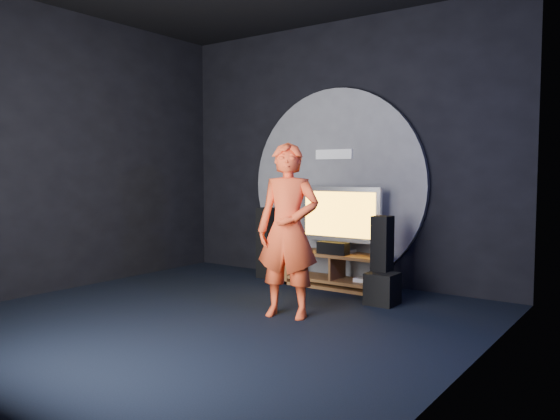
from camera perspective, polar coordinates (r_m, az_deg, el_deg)
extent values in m
plane|color=black|center=(5.64, -6.99, -11.29)|extent=(5.00, 5.00, 0.00)
cube|color=black|center=(7.47, 6.07, 6.02)|extent=(5.00, 0.04, 3.50)
cube|color=black|center=(7.37, -21.62, 5.79)|extent=(0.04, 5.00, 3.50)
cube|color=black|center=(4.17, 19.15, 7.43)|extent=(0.04, 5.00, 3.50)
cylinder|color=#515156|center=(7.42, 5.83, 2.56)|extent=(2.60, 0.08, 2.60)
cube|color=white|center=(7.38, 5.64, 5.81)|extent=(0.55, 0.03, 0.13)
cube|color=brown|center=(7.03, 6.00, -4.65)|extent=(1.34, 0.45, 0.04)
cube|color=brown|center=(7.09, 5.99, -7.28)|extent=(1.30, 0.42, 0.04)
cube|color=brown|center=(7.40, 1.59, -5.79)|extent=(0.04, 0.45, 0.45)
cube|color=brown|center=(6.77, 10.82, -6.79)|extent=(0.04, 0.45, 0.45)
cube|color=brown|center=(7.06, 5.99, -5.97)|extent=(0.03, 0.40, 0.29)
cube|color=brown|center=(7.10, 5.98, -7.92)|extent=(1.34, 0.45, 0.04)
cube|color=white|center=(6.90, 8.75, -7.23)|extent=(0.22, 0.16, 0.05)
cube|color=#B8B7BF|center=(7.08, 6.29, -4.25)|extent=(0.36, 0.22, 0.04)
cylinder|color=#B8B7BF|center=(7.07, 6.29, -3.69)|extent=(0.07, 0.07, 0.10)
cube|color=#B8B7BF|center=(7.03, 6.32, -0.44)|extent=(1.14, 0.06, 0.70)
cube|color=orange|center=(7.00, 6.18, -0.46)|extent=(1.01, 0.01, 0.58)
cube|color=black|center=(6.92, 5.57, -3.98)|extent=(0.40, 0.15, 0.15)
cube|color=black|center=(7.16, 2.28, -4.21)|extent=(0.18, 0.05, 0.02)
cube|color=black|center=(7.68, -1.47, -3.43)|extent=(0.20, 0.22, 0.98)
cube|color=black|center=(6.37, 10.62, -5.03)|extent=(0.20, 0.22, 0.98)
cube|color=black|center=(6.28, 10.64, -8.08)|extent=(0.32, 0.32, 0.36)
imported|color=#E5461F|center=(5.55, 0.84, -2.14)|extent=(0.74, 0.59, 1.78)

